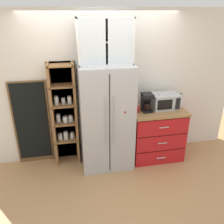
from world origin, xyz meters
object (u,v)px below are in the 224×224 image
(coffee_maker, at_px, (147,102))
(bottle_green, at_px, (158,103))
(mug_red, at_px, (137,109))
(refrigerator, at_px, (106,117))
(microwave, at_px, (165,101))
(chalkboard_menu, at_px, (32,123))
(bottle_clear, at_px, (180,101))

(coffee_maker, height_order, bottle_green, coffee_maker)
(coffee_maker, height_order, mug_red, coffee_maker)
(refrigerator, bearing_deg, mug_red, 2.59)
(refrigerator, bearing_deg, microwave, 4.17)
(coffee_maker, relative_size, mug_red, 2.52)
(mug_red, bearing_deg, coffee_maker, 3.32)
(microwave, bearing_deg, mug_red, -174.20)
(chalkboard_menu, bearing_deg, microwave, -5.68)
(coffee_maker, distance_m, chalkboard_menu, 1.97)
(bottle_green, bearing_deg, microwave, 13.01)
(coffee_maker, relative_size, bottle_clear, 1.17)
(microwave, distance_m, bottle_green, 0.13)
(bottle_green, bearing_deg, bottle_clear, 0.13)
(microwave, height_order, bottle_clear, bottle_clear)
(refrigerator, bearing_deg, bottle_green, 2.93)
(bottle_clear, relative_size, chalkboard_menu, 0.18)
(microwave, relative_size, bottle_green, 1.67)
(refrigerator, distance_m, mug_red, 0.54)
(bottle_clear, height_order, bottle_green, bottle_clear)
(microwave, distance_m, coffee_maker, 0.34)
(coffee_maker, xyz_separation_m, bottle_green, (0.22, 0.01, -0.04))
(refrigerator, relative_size, coffee_maker, 5.67)
(chalkboard_menu, bearing_deg, refrigerator, -13.84)
(refrigerator, relative_size, mug_red, 14.32)
(microwave, bearing_deg, refrigerator, -175.83)
(microwave, xyz_separation_m, bottle_clear, (0.28, -0.03, -0.01))
(coffee_maker, distance_m, mug_red, 0.20)
(mug_red, relative_size, chalkboard_menu, 0.08)
(mug_red, distance_m, bottle_green, 0.39)
(mug_red, bearing_deg, bottle_clear, 1.72)
(bottle_clear, bearing_deg, coffee_maker, -178.72)
(microwave, xyz_separation_m, mug_red, (-0.51, -0.05, -0.08))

